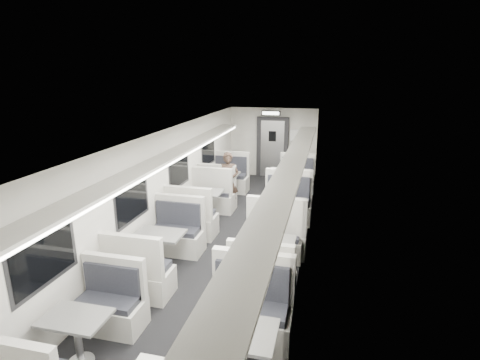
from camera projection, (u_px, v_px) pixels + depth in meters
The scene contains 19 objects.
room at pixel (227, 196), 7.38m from camera, with size 3.24×12.24×2.64m.
booth_left_a at pixel (223, 186), 10.76m from camera, with size 1.12×2.27×1.21m.
booth_left_b at pixel (203, 206), 9.15m from camera, with size 1.12×2.26×1.21m.
booth_left_c at pixel (160, 252), 6.87m from camera, with size 1.07×2.17×1.16m.
booth_left_d at pixel (78, 339), 4.67m from camera, with size 0.97×1.96×1.05m.
booth_right_a at pixel (294, 186), 10.80m from camera, with size 1.07×2.17×1.16m.
booth_right_b at pixel (283, 218), 8.37m from camera, with size 1.16×2.36×1.26m.
booth_right_c at pixel (270, 258), 6.68m from camera, with size 1.04×2.10×1.12m.
booth_right_d at pixel (234, 359), 4.26m from camera, with size 1.14×2.31×1.24m.
passenger at pixel (228, 181), 9.91m from camera, with size 0.57×0.37×1.56m, color black.
window_a at pixel (209, 151), 10.85m from camera, with size 0.02×1.18×0.84m, color black.
window_b at pixel (179, 170), 8.79m from camera, with size 0.02×1.18×0.84m, color black.
window_c at pixel (132, 200), 6.74m from camera, with size 0.02×1.18×0.84m, color black.
window_d at pixel (44, 256), 4.68m from camera, with size 0.02×1.18×0.84m, color black.
luggage_rack_left at pixel (160, 161), 7.18m from camera, with size 0.46×10.40×0.09m.
luggage_rack_right at pixel (290, 169), 6.62m from camera, with size 0.46×10.40×0.09m.
vestibule_door at pixel (272, 148), 12.97m from camera, with size 1.10×0.13×2.10m.
exit_sign at pixel (271, 113), 12.17m from camera, with size 0.62×0.12×0.16m.
wall_notice at pixel (295, 135), 12.66m from camera, with size 0.32×0.02×0.40m, color silver.
Camera 1 is at (1.89, -6.74, 3.56)m, focal length 28.00 mm.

